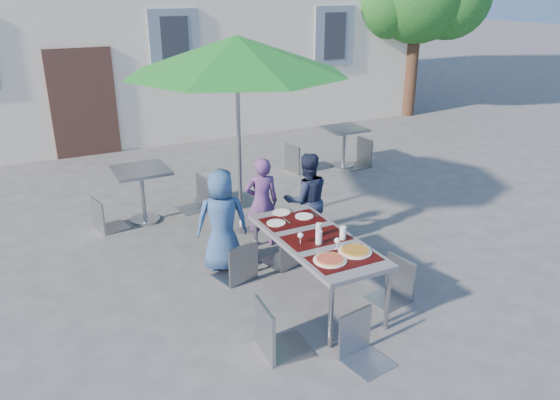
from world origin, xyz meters
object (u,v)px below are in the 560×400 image
child_2 (307,200)px  bg_chair_r_1 (361,136)px  dining_table (316,243)px  bg_chair_r_0 (196,174)px  pizza_near_right (355,251)px  cafe_table_1 (344,139)px  chair_4 (397,256)px  chair_5 (364,311)px  child_1 (262,202)px  chair_0 (238,239)px  patio_umbrella (237,56)px  bg_chair_l_0 (102,195)px  chair_1 (288,223)px  chair_3 (275,298)px  bg_chair_l_1 (297,140)px  chair_2 (307,216)px  child_0 (222,220)px  pizza_near_left (330,260)px  cafe_table_0 (142,183)px

child_2 → bg_chair_r_1: 3.75m
dining_table → bg_chair_r_0: 3.21m
pizza_near_right → cafe_table_1: pizza_near_right is taller
dining_table → pizza_near_right: pizza_near_right is taller
chair_4 → chair_5: (-0.97, -0.74, -0.00)m
pizza_near_right → cafe_table_1: (2.81, 4.45, -0.22)m
child_1 → pizza_near_right: bearing=108.7°
dining_table → chair_0: bearing=128.6°
child_2 → patio_umbrella: 2.12m
dining_table → pizza_near_right: 0.52m
chair_5 → bg_chair_l_0: bearing=111.0°
child_2 → cafe_table_1: size_ratio=1.67×
chair_1 → cafe_table_1: 4.28m
chair_4 → dining_table: bearing=152.8°
bg_chair_r_0 → chair_3: bearing=-98.3°
child_1 → chair_1: size_ratio=1.26×
cafe_table_1 → chair_5: bearing=-121.7°
bg_chair_l_1 → chair_5: bearing=-112.6°
chair_0 → chair_2: 1.03m
child_0 → bg_chair_l_0: bearing=-43.6°
bg_chair_l_1 → child_1: bearing=-127.2°
patio_umbrella → bg_chair_l_0: (-1.79, 0.83, -1.94)m
child_1 → chair_4: bearing=126.2°
child_1 → bg_chair_r_0: bearing=-63.2°
bg_chair_l_0 → bg_chair_l_1: bg_chair_l_1 is taller
pizza_near_right → pizza_near_left: bearing=-172.1°
chair_2 → chair_3: chair_3 is taller
pizza_near_left → chair_1: (0.24, 1.36, -0.19)m
child_2 → chair_0: child_2 is taller
child_1 → cafe_table_1: (2.94, 2.45, -0.08)m
chair_2 → bg_chair_r_1: bearing=45.5°
pizza_near_left → chair_4: 0.99m
chair_3 → bg_chair_r_1: 6.17m
chair_4 → patio_umbrella: bearing=106.5°
child_0 → chair_3: size_ratio=1.26×
bg_chair_l_1 → bg_chair_l_0: bearing=-163.7°
bg_chair_r_1 → pizza_near_right: bearing=-125.8°
bg_chair_r_0 → child_1: bearing=-78.3°
child_0 → chair_0: (0.05, -0.38, -0.10)m
child_1 → chair_0: (-0.67, -0.75, -0.07)m
chair_0 → chair_5: 1.97m
pizza_near_left → pizza_near_right: bearing=7.9°
cafe_table_0 → dining_table: bearing=-69.0°
bg_chair_l_1 → dining_table: bearing=-116.2°
chair_4 → child_1: bearing=111.0°
cafe_table_1 → bg_chair_l_1: 0.98m
dining_table → chair_0: (-0.62, 0.77, -0.15)m
chair_5 → bg_chair_r_1: (3.48, 5.01, 0.08)m
chair_5 → child_1: bearing=85.2°
bg_chair_l_0 → bg_chair_r_0: 1.49m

